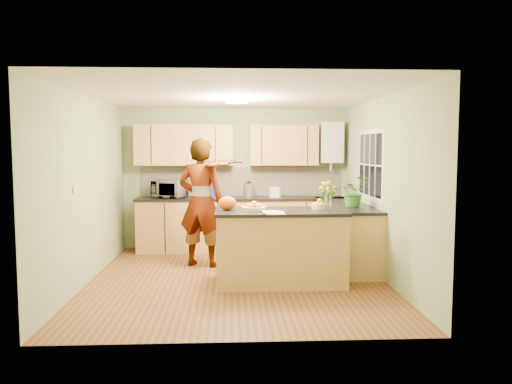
{
  "coord_description": "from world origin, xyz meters",
  "views": [
    {
      "loc": [
        -0.07,
        -6.74,
        1.79
      ],
      "look_at": [
        0.28,
        0.5,
        1.16
      ],
      "focal_mm": 35.0,
      "sensor_mm": 36.0,
      "label": 1
    }
  ],
  "objects": [
    {
      "name": "back_counter",
      "position": [
        0.1,
        1.95,
        0.47
      ],
      "size": [
        3.64,
        0.62,
        0.94
      ],
      "color": "tan",
      "rests_on": "floor"
    },
    {
      "name": "light_switch",
      "position": [
        -1.99,
        -0.6,
        1.3
      ],
      "size": [
        0.02,
        0.09,
        0.09
      ],
      "primitive_type": "cube",
      "color": "silver",
      "rests_on": "wall_left"
    },
    {
      "name": "ceiling_lamp",
      "position": [
        0.0,
        0.3,
        2.46
      ],
      "size": [
        0.3,
        0.3,
        0.07
      ],
      "color": "#FFEABF",
      "rests_on": "ceiling"
    },
    {
      "name": "boiler",
      "position": [
        1.7,
        2.09,
        1.9
      ],
      "size": [
        0.4,
        0.3,
        0.86
      ],
      "color": "silver",
      "rests_on": "wall_back"
    },
    {
      "name": "violin",
      "position": [
        -0.34,
        0.6,
        1.56
      ],
      "size": [
        0.7,
        0.61,
        0.17
      ],
      "primitive_type": null,
      "rotation": [
        0.17,
        0.0,
        -0.61
      ],
      "color": "#4B0E04",
      "rests_on": "violinist"
    },
    {
      "name": "ceiling",
      "position": [
        0.0,
        0.0,
        2.5
      ],
      "size": [
        4.0,
        4.5,
        0.02
      ],
      "primitive_type": "cube",
      "color": "silver",
      "rests_on": "wall_back"
    },
    {
      "name": "right_counter",
      "position": [
        1.7,
        0.85,
        0.47
      ],
      "size": [
        0.62,
        2.24,
        0.94
      ],
      "color": "tan",
      "rests_on": "floor"
    },
    {
      "name": "window_right",
      "position": [
        1.99,
        0.6,
        1.55
      ],
      "size": [
        0.01,
        1.3,
        1.05
      ],
      "color": "silver",
      "rests_on": "wall_right"
    },
    {
      "name": "upper_cabinets",
      "position": [
        -0.18,
        2.08,
        1.85
      ],
      "size": [
        3.2,
        0.34,
        0.7
      ],
      "color": "tan",
      "rests_on": "wall_back"
    },
    {
      "name": "blue_box",
      "position": [
        -0.46,
        1.98,
        1.05
      ],
      "size": [
        0.33,
        0.3,
        0.22
      ],
      "primitive_type": "cube",
      "rotation": [
        0.0,
        0.0,
        -0.42
      ],
      "color": "navy",
      "rests_on": "back_counter"
    },
    {
      "name": "wall_back",
      "position": [
        0.0,
        2.25,
        1.25
      ],
      "size": [
        4.0,
        0.02,
        2.5
      ],
      "primitive_type": "cube",
      "color": "gray",
      "rests_on": "floor"
    },
    {
      "name": "orange_bowl",
      "position": [
        1.12,
        -0.08,
        1.04
      ],
      "size": [
        0.22,
        0.22,
        0.13
      ],
      "color": "beige",
      "rests_on": "peninsula_island"
    },
    {
      "name": "splashback",
      "position": [
        0.1,
        2.23,
        1.2
      ],
      "size": [
        3.6,
        0.02,
        0.52
      ],
      "primitive_type": "cube",
      "color": "beige",
      "rests_on": "back_counter"
    },
    {
      "name": "jar_cream",
      "position": [
        0.65,
        1.96,
        1.03
      ],
      "size": [
        0.12,
        0.12,
        0.18
      ],
      "primitive_type": "cylinder",
      "rotation": [
        0.0,
        0.0,
        0.01
      ],
      "color": "beige",
      "rests_on": "back_counter"
    },
    {
      "name": "wall_front",
      "position": [
        0.0,
        -2.25,
        1.25
      ],
      "size": [
        4.0,
        0.02,
        2.5
      ],
      "primitive_type": "cube",
      "color": "gray",
      "rests_on": "floor"
    },
    {
      "name": "potted_plant",
      "position": [
        1.7,
        0.4,
        1.17
      ],
      "size": [
        0.52,
        0.49,
        0.45
      ],
      "primitive_type": "imported",
      "rotation": [
        0.0,
        0.0,
        0.41
      ],
      "color": "#317527",
      "rests_on": "right_counter"
    },
    {
      "name": "violinist",
      "position": [
        -0.54,
        0.82,
        0.97
      ],
      "size": [
        0.82,
        0.66,
        1.95
      ],
      "primitive_type": "imported",
      "rotation": [
        0.0,
        0.0,
        2.83
      ],
      "color": "#E5B48C",
      "rests_on": "floor"
    },
    {
      "name": "jar_white",
      "position": [
        0.74,
        1.93,
        1.03
      ],
      "size": [
        0.14,
        0.14,
        0.18
      ],
      "primitive_type": "cylinder",
      "rotation": [
        0.0,
        0.0,
        -0.27
      ],
      "color": "silver",
      "rests_on": "back_counter"
    },
    {
      "name": "fruit_dish",
      "position": [
        0.22,
        -0.23,
        1.03
      ],
      "size": [
        0.32,
        0.32,
        0.11
      ],
      "color": "beige",
      "rests_on": "peninsula_island"
    },
    {
      "name": "flower_vase",
      "position": [
        1.17,
        -0.41,
        1.27
      ],
      "size": [
        0.24,
        0.24,
        0.44
      ],
      "rotation": [
        0.0,
        0.0,
        -0.14
      ],
      "color": "silver",
      "rests_on": "peninsula_island"
    },
    {
      "name": "floor",
      "position": [
        0.0,
        0.0,
        0.0
      ],
      "size": [
        4.5,
        4.5,
        0.0
      ],
      "primitive_type": "plane",
      "color": "#5B311A",
      "rests_on": "ground"
    },
    {
      "name": "wall_right",
      "position": [
        2.0,
        0.0,
        1.25
      ],
      "size": [
        0.02,
        4.5,
        2.5
      ],
      "primitive_type": "cube",
      "color": "gray",
      "rests_on": "floor"
    },
    {
      "name": "wall_left",
      "position": [
        -2.0,
        0.0,
        1.25
      ],
      "size": [
        0.02,
        4.5,
        2.5
      ],
      "primitive_type": "cube",
      "color": "gray",
      "rests_on": "floor"
    },
    {
      "name": "kettle",
      "position": [
        0.23,
        1.96,
        1.07
      ],
      "size": [
        0.18,
        0.18,
        0.33
      ],
      "rotation": [
        0.0,
        0.0,
        0.28
      ],
      "color": "silver",
      "rests_on": "back_counter"
    },
    {
      "name": "peninsula_island",
      "position": [
        0.57,
        -0.23,
        0.49
      ],
      "size": [
        1.71,
        0.88,
        0.98
      ],
      "color": "tan",
      "rests_on": "floor"
    },
    {
      "name": "papers",
      "position": [
        0.47,
        -0.53,
        0.99
      ],
      "size": [
        0.24,
        0.33,
        0.01
      ],
      "primitive_type": "cube",
      "color": "white",
      "rests_on": "peninsula_island"
    },
    {
      "name": "microwave",
      "position": [
        -1.15,
        1.94,
        1.09
      ],
      "size": [
        0.65,
        0.56,
        0.3
      ],
      "primitive_type": "imported",
      "rotation": [
        0.0,
        0.0,
        -0.43
      ],
      "color": "silver",
      "rests_on": "back_counter"
    },
    {
      "name": "orange_bag",
      "position": [
        -0.13,
        -0.18,
        1.07
      ],
      "size": [
        0.28,
        0.25,
        0.18
      ],
      "primitive_type": "ellipsoid",
      "rotation": [
        0.0,
        0.0,
        0.24
      ],
      "color": "orange",
      "rests_on": "peninsula_island"
    }
  ]
}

